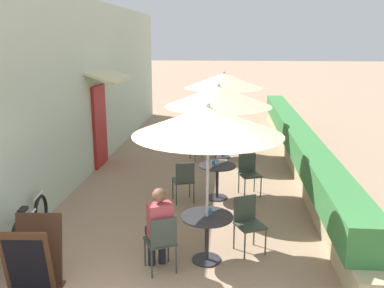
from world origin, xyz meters
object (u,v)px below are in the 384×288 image
(patio_umbrella_far, at_px, (224,81))
(cafe_chair_far_left, at_px, (244,137))
(cafe_chair_near_left, at_px, (162,239))
(patio_umbrella_mid, at_px, (218,96))
(cafe_chair_mid_left, at_px, (249,171))
(patio_table_mid, at_px, (217,174))
(patio_umbrella_near, at_px, (208,121))
(cafe_chair_near_right, at_px, (248,220))
(coffee_cup_mid, at_px, (213,162))
(bicycle_leaning, at_px, (31,225))
(menu_board, at_px, (33,258))
(patio_table_far, at_px, (223,139))
(cafe_chair_far_right, at_px, (200,142))
(cafe_chair_mid_right, at_px, (184,179))
(seated_patron_near_left, at_px, (159,225))
(coffee_cup_near, at_px, (210,212))
(patio_table_near, at_px, (207,228))

(patio_umbrella_far, xyz_separation_m, cafe_chair_far_left, (0.61, 0.40, -1.63))
(cafe_chair_far_left, bearing_deg, cafe_chair_near_left, 51.46)
(patio_umbrella_mid, distance_m, cafe_chair_mid_left, 1.79)
(patio_table_mid, bearing_deg, patio_umbrella_far, 89.14)
(cafe_chair_far_left, bearing_deg, patio_umbrella_near, 56.30)
(cafe_chair_near_right, distance_m, patio_umbrella_far, 5.66)
(coffee_cup_mid, height_order, bicycle_leaning, coffee_cup_mid)
(cafe_chair_mid_left, xyz_separation_m, menu_board, (-2.93, -3.94, -0.02))
(coffee_cup_mid, distance_m, cafe_chair_far_left, 3.62)
(cafe_chair_far_left, distance_m, bicycle_leaning, 6.92)
(patio_table_mid, bearing_deg, patio_umbrella_near, -91.50)
(cafe_chair_near_right, distance_m, cafe_chair_mid_left, 2.53)
(cafe_chair_far_left, relative_size, menu_board, 0.87)
(cafe_chair_mid_left, xyz_separation_m, patio_table_far, (-0.61, 2.87, 0.01))
(cafe_chair_near_right, relative_size, cafe_chair_far_left, 1.00)
(coffee_cup_mid, height_order, patio_umbrella_far, patio_umbrella_far)
(cafe_chair_far_right, bearing_deg, cafe_chair_near_left, -118.16)
(patio_table_far, bearing_deg, patio_umbrella_near, -91.15)
(cafe_chair_mid_left, height_order, cafe_chair_mid_right, same)
(cafe_chair_near_right, relative_size, menu_board, 0.87)
(patio_umbrella_near, xyz_separation_m, bicycle_leaning, (-2.87, 0.28, -1.81))
(cafe_chair_near_left, distance_m, patio_umbrella_mid, 3.48)
(patio_umbrella_mid, relative_size, cafe_chair_far_left, 2.76)
(cafe_chair_far_left, height_order, cafe_chair_far_right, same)
(patio_table_mid, bearing_deg, cafe_chair_mid_left, 25.32)
(patio_umbrella_near, height_order, cafe_chair_mid_right, patio_umbrella_near)
(seated_patron_near_left, height_order, patio_umbrella_far, patio_umbrella_far)
(patio_umbrella_far, distance_m, cafe_chair_far_left, 1.79)
(coffee_cup_mid, distance_m, menu_board, 4.28)
(cafe_chair_far_left, bearing_deg, seated_patron_near_left, 50.87)
(coffee_cup_near, bearing_deg, menu_board, -154.25)
(patio_umbrella_near, xyz_separation_m, cafe_chair_far_left, (0.73, 6.19, -1.63))
(patio_table_mid, height_order, cafe_chair_far_right, cafe_chair_far_right)
(patio_table_mid, bearing_deg, coffee_cup_mid, 151.85)
(cafe_chair_near_left, xyz_separation_m, cafe_chair_far_left, (1.35, 6.58, 0.00))
(patio_umbrella_far, height_order, cafe_chair_far_right, patio_umbrella_far)
(patio_umbrella_mid, relative_size, coffee_cup_mid, 26.67)
(patio_table_near, height_order, cafe_chair_mid_right, cafe_chair_mid_right)
(patio_umbrella_far, bearing_deg, cafe_chair_far_right, -147.02)
(patio_umbrella_near, bearing_deg, patio_table_mid, 88.50)
(coffee_cup_mid, relative_size, menu_board, 0.09)
(cafe_chair_near_left, height_order, coffee_cup_mid, cafe_chair_near_left)
(cafe_chair_near_right, xyz_separation_m, patio_umbrella_far, (-0.50, 5.40, 1.63))
(patio_umbrella_near, xyz_separation_m, menu_board, (-2.20, -1.02, -1.66))
(patio_umbrella_mid, bearing_deg, cafe_chair_near_right, -76.08)
(cafe_chair_mid_right, bearing_deg, patio_umbrella_near, -94.82)
(bicycle_leaning, bearing_deg, seated_patron_near_left, -21.36)
(cafe_chair_far_left, bearing_deg, patio_table_far, 6.00)
(seated_patron_near_left, relative_size, patio_table_far, 1.61)
(cafe_chair_near_left, height_order, patio_table_far, cafe_chair_near_left)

